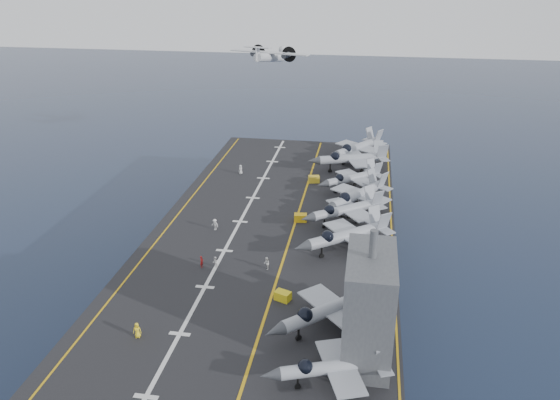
% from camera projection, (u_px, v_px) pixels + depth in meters
% --- Properties ---
extents(ground, '(500.00, 500.00, 0.00)m').
position_uv_depth(ground, '(276.00, 279.00, 92.73)').
color(ground, '#142135').
rests_on(ground, ground).
extents(hull, '(36.00, 90.00, 10.00)m').
position_uv_depth(hull, '(276.00, 253.00, 90.74)').
color(hull, '#56595E').
rests_on(hull, ground).
extents(flight_deck, '(38.00, 92.00, 0.40)m').
position_uv_depth(flight_deck, '(276.00, 225.00, 88.67)').
color(flight_deck, black).
rests_on(flight_deck, hull).
extents(foul_line, '(0.35, 90.00, 0.02)m').
position_uv_depth(foul_line, '(294.00, 226.00, 88.13)').
color(foul_line, gold).
rests_on(foul_line, flight_deck).
extents(landing_centerline, '(0.50, 90.00, 0.02)m').
position_uv_depth(landing_centerline, '(240.00, 222.00, 89.49)').
color(landing_centerline, silver).
rests_on(landing_centerline, flight_deck).
extents(deck_edge_port, '(0.25, 90.00, 0.02)m').
position_uv_depth(deck_edge_port, '(176.00, 217.00, 91.14)').
color(deck_edge_port, gold).
rests_on(deck_edge_port, flight_deck).
extents(deck_edge_stbd, '(0.25, 90.00, 0.02)m').
position_uv_depth(deck_edge_stbd, '(392.00, 233.00, 85.81)').
color(deck_edge_stbd, gold).
rests_on(deck_edge_stbd, flight_deck).
extents(island_superstructure, '(5.00, 10.00, 15.00)m').
position_uv_depth(island_superstructure, '(369.00, 295.00, 56.21)').
color(island_superstructure, '#56595E').
rests_on(island_superstructure, flight_deck).
extents(fighter_jet_0, '(15.11, 12.53, 4.49)m').
position_uv_depth(fighter_jet_0, '(333.00, 366.00, 54.08)').
color(fighter_jet_0, '#939BA3').
rests_on(fighter_jet_0, flight_deck).
extents(fighter_jet_1, '(17.90, 17.61, 5.24)m').
position_uv_depth(fighter_jet_1, '(329.00, 308.00, 62.46)').
color(fighter_jet_1, gray).
rests_on(fighter_jet_1, flight_deck).
extents(fighter_jet_3, '(18.81, 17.85, 5.45)m').
position_uv_depth(fighter_jet_3, '(347.00, 234.00, 79.36)').
color(fighter_jet_3, '#9DA5AE').
rests_on(fighter_jet_3, flight_deck).
extents(fighter_jet_4, '(17.68, 16.65, 5.11)m').
position_uv_depth(fighter_jet_4, '(346.00, 209.00, 88.05)').
color(fighter_jet_4, '#9298A0').
rests_on(fighter_jet_4, flight_deck).
extents(fighter_jet_5, '(17.70, 18.99, 5.49)m').
position_uv_depth(fighter_jet_5, '(357.00, 194.00, 93.08)').
color(fighter_jet_5, '#98A1A9').
rests_on(fighter_jet_5, flight_deck).
extents(fighter_jet_6, '(16.38, 15.64, 4.75)m').
position_uv_depth(fighter_jet_6, '(353.00, 177.00, 101.56)').
color(fighter_jet_6, gray).
rests_on(fighter_jet_6, flight_deck).
extents(fighter_jet_7, '(19.09, 15.78, 5.69)m').
position_uv_depth(fighter_jet_7, '(352.00, 158.00, 110.33)').
color(fighter_jet_7, '#9299A2').
rests_on(fighter_jet_7, flight_deck).
extents(fighter_jet_8, '(18.36, 19.57, 5.66)m').
position_uv_depth(fighter_jet_8, '(357.00, 147.00, 116.95)').
color(fighter_jet_8, gray).
rests_on(fighter_jet_8, flight_deck).
extents(tow_cart_a, '(2.28, 1.90, 1.17)m').
position_uv_depth(tow_cart_a, '(283.00, 296.00, 68.47)').
color(tow_cart_a, yellow).
rests_on(tow_cart_a, flight_deck).
extents(tow_cart_b, '(2.18, 1.53, 1.24)m').
position_uv_depth(tow_cart_b, '(300.00, 218.00, 89.48)').
color(tow_cart_b, '#EAB312').
rests_on(tow_cart_b, flight_deck).
extents(tow_cart_c, '(2.35, 1.80, 1.26)m').
position_uv_depth(tow_cart_c, '(314.00, 179.00, 105.43)').
color(tow_cart_c, gold).
rests_on(tow_cart_c, flight_deck).
extents(crew_0, '(1.25, 0.95, 1.88)m').
position_uv_depth(crew_0, '(137.00, 330.00, 61.49)').
color(crew_0, yellow).
rests_on(crew_0, flight_deck).
extents(crew_1, '(0.85, 1.13, 1.73)m').
position_uv_depth(crew_1, '(202.00, 262.00, 75.75)').
color(crew_1, '#B21919').
rests_on(crew_1, flight_deck).
extents(crew_2, '(0.98, 1.15, 1.63)m').
position_uv_depth(crew_2, '(215.00, 262.00, 75.74)').
color(crew_2, silver).
rests_on(crew_2, flight_deck).
extents(crew_3, '(1.31, 1.09, 1.87)m').
position_uv_depth(crew_3, '(215.00, 224.00, 86.42)').
color(crew_3, silver).
rests_on(crew_3, flight_deck).
extents(crew_5, '(1.30, 1.36, 1.90)m').
position_uv_depth(crew_5, '(241.00, 169.00, 109.47)').
color(crew_5, silver).
rests_on(crew_5, flight_deck).
extents(crew_7, '(1.02, 1.25, 1.81)m').
position_uv_depth(crew_7, '(267.00, 263.00, 75.29)').
color(crew_7, silver).
rests_on(crew_7, flight_deck).
extents(transport_plane, '(24.32, 19.75, 5.00)m').
position_uv_depth(transport_plane, '(270.00, 58.00, 136.71)').
color(transport_plane, silver).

